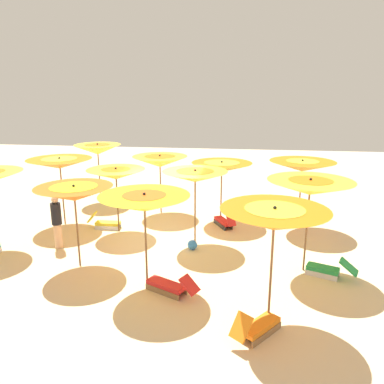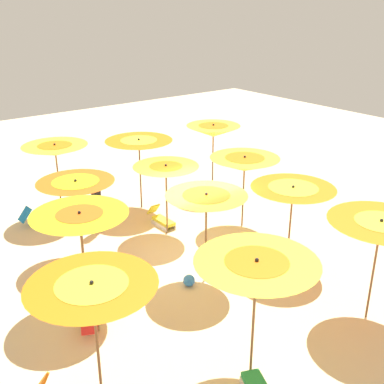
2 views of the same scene
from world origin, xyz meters
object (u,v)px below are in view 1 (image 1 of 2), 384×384
object	(u,v)px
lounger_5	(105,223)
beach_umbrella_5	(116,174)
beach_umbrella_11	(302,166)
lounger_0	(257,327)
beach_umbrella_7	(310,187)
beach_umbrella_4	(60,163)
beach_umbrella_8	(98,149)
lounger_4	(170,285)
beach_umbrella_2	(144,203)
beach_umbrella_9	(160,161)
beachgoer_0	(57,221)
beach_umbrella_10	(222,167)
lounger_1	(328,269)
beach_umbrella_6	(195,176)
lounger_3	(224,221)
beach_umbrella_1	(74,193)
beach_umbrella_3	(274,219)
beach_ball	(192,245)

from	to	relation	value
lounger_5	beach_umbrella_5	bearing A→B (deg)	-18.92
beach_umbrella_11	lounger_0	xyz separation A→B (m)	(1.62, 6.38, -2.00)
beach_umbrella_7	beach_umbrella_4	bearing A→B (deg)	-17.78
beach_umbrella_8	beach_umbrella_11	world-z (taller)	beach_umbrella_8
lounger_5	lounger_4	bearing A→B (deg)	-53.89
beach_umbrella_2	beach_umbrella_8	distance (m)	8.01
beach_umbrella_5	beach_umbrella_11	distance (m)	6.27
beach_umbrella_9	beachgoer_0	xyz separation A→B (m)	(2.38, 3.80, -1.21)
beach_umbrella_9	lounger_4	distance (m)	6.47
beach_umbrella_7	lounger_5	world-z (taller)	beach_umbrella_7
beach_umbrella_5	lounger_0	size ratio (longest dim) A/B	1.88
beach_umbrella_10	lounger_0	bearing A→B (deg)	99.39
lounger_1	lounger_5	size ratio (longest dim) A/B	1.15
beach_umbrella_9	beach_umbrella_11	xyz separation A→B (m)	(-5.15, 1.00, 0.15)
beach_umbrella_2	beach_umbrella_6	distance (m)	2.99
lounger_1	lounger_3	size ratio (longest dim) A/B	1.08
beach_umbrella_1	beach_umbrella_3	distance (m)	5.40
beach_umbrella_2	lounger_0	distance (m)	3.64
beach_umbrella_4	lounger_4	world-z (taller)	beach_umbrella_4
beach_umbrella_7	lounger_3	world-z (taller)	beach_umbrella_7
beach_umbrella_2	beach_umbrella_9	distance (m)	5.84
beach_umbrella_2	lounger_1	distance (m)	5.05
lounger_4	beachgoer_0	bearing A→B (deg)	-3.04
beach_umbrella_8	lounger_1	size ratio (longest dim) A/B	1.95
beach_umbrella_1	beach_umbrella_6	bearing A→B (deg)	-145.98
lounger_4	beachgoer_0	distance (m)	4.53
lounger_5	lounger_3	bearing A→B (deg)	8.10
beach_umbrella_8	beach_umbrella_7	bearing A→B (deg)	144.51
beach_ball	beach_umbrella_4	bearing A→B (deg)	-18.64
beach_umbrella_6	beach_umbrella_10	xyz separation A→B (m)	(-0.67, -2.33, -0.16)
beach_umbrella_10	beach_umbrella_8	bearing A→B (deg)	-18.67
lounger_0	beach_ball	xyz separation A→B (m)	(1.82, -3.98, -0.06)
lounger_3	beach_umbrella_3	bearing A→B (deg)	163.07
beach_umbrella_3	beach_umbrella_7	bearing A→B (deg)	-112.98
beach_umbrella_1	lounger_4	size ratio (longest dim) A/B	1.66
lounger_4	lounger_5	bearing A→B (deg)	-26.02
lounger_0	beach_ball	world-z (taller)	lounger_0
beach_umbrella_3	beach_umbrella_10	bearing A→B (deg)	-77.69
beach_umbrella_4	lounger_1	size ratio (longest dim) A/B	1.89
beach_umbrella_9	lounger_1	xyz separation A→B (m)	(-5.43, 4.63, -1.85)
beach_umbrella_6	beach_umbrella_11	xyz separation A→B (m)	(-3.42, -1.89, 0.03)
beach_umbrella_6	beach_umbrella_11	world-z (taller)	beach_umbrella_11
lounger_3	beach_ball	xyz separation A→B (m)	(0.86, 2.09, -0.06)
beach_umbrella_6	beachgoer_0	xyz separation A→B (m)	(4.11, 0.91, -1.32)
beach_umbrella_2	beach_umbrella_4	size ratio (longest dim) A/B	0.98
beach_umbrella_3	beach_umbrella_8	distance (m)	10.57
beach_umbrella_9	lounger_5	xyz separation A→B (m)	(1.55, 2.01, -1.86)
beach_umbrella_2	beachgoer_0	xyz separation A→B (m)	(3.29, -1.97, -1.30)
beach_umbrella_3	beach_umbrella_7	distance (m)	2.77
beach_umbrella_6	lounger_0	distance (m)	5.22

